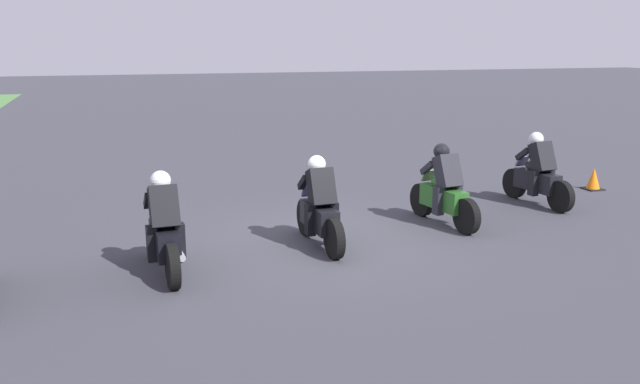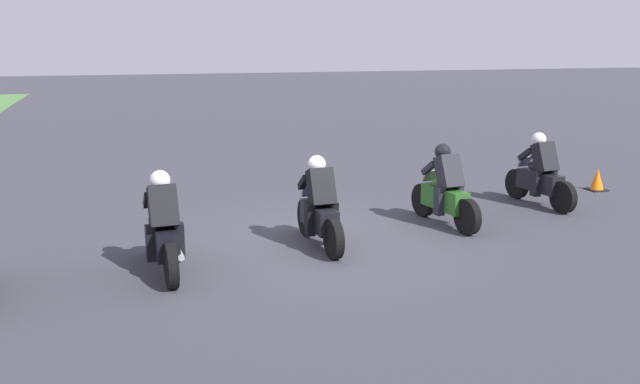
% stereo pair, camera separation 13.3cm
% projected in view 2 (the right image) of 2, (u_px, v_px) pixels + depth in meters
% --- Properties ---
extents(ground_plane, '(120.00, 120.00, 0.00)m').
position_uv_depth(ground_plane, '(321.00, 241.00, 11.39)').
color(ground_plane, '#383840').
extents(rider_lane_a, '(2.04, 0.57, 1.51)m').
position_uv_depth(rider_lane_a, '(540.00, 176.00, 13.73)').
color(rider_lane_a, black).
rests_on(rider_lane_a, ground_plane).
extents(rider_lane_b, '(2.04, 0.59, 1.51)m').
position_uv_depth(rider_lane_b, '(445.00, 192.00, 12.26)').
color(rider_lane_b, black).
rests_on(rider_lane_b, ground_plane).
extents(rider_lane_c, '(2.04, 0.55, 1.51)m').
position_uv_depth(rider_lane_c, '(319.00, 210.00, 10.98)').
color(rider_lane_c, black).
rests_on(rider_lane_c, ground_plane).
extents(rider_lane_d, '(2.04, 0.55, 1.51)m').
position_uv_depth(rider_lane_d, '(164.00, 231.00, 9.73)').
color(rider_lane_d, black).
rests_on(rider_lane_d, ground_plane).
extents(traffic_cone, '(0.40, 0.40, 0.50)m').
position_uv_depth(traffic_cone, '(597.00, 180.00, 15.20)').
color(traffic_cone, black).
rests_on(traffic_cone, ground_plane).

